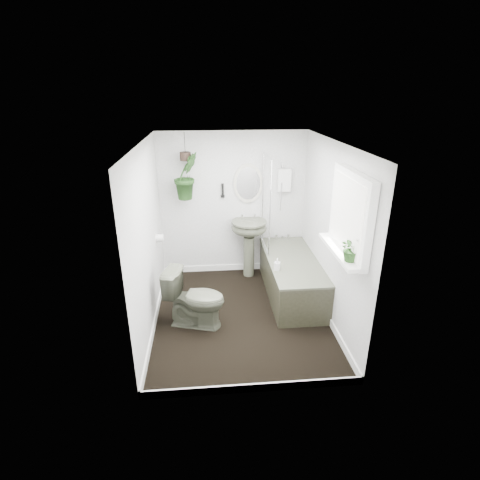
{
  "coord_description": "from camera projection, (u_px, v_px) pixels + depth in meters",
  "views": [
    {
      "loc": [
        -0.41,
        -4.32,
        2.88
      ],
      "look_at": [
        0.0,
        0.15,
        1.05
      ],
      "focal_mm": 28.0,
      "sensor_mm": 36.0,
      "label": 1
    }
  ],
  "objects": [
    {
      "name": "wall_left",
      "position": [
        147.0,
        240.0,
        4.57
      ],
      "size": [
        0.02,
        2.8,
        2.3
      ],
      "primitive_type": "cube",
      "color": "silver",
      "rests_on": "ground"
    },
    {
      "name": "skirting",
      "position": [
        241.0,
        312.0,
        5.09
      ],
      "size": [
        2.3,
        2.8,
        0.1
      ],
      "primitive_type": "cube",
      "color": "white",
      "rests_on": "floor"
    },
    {
      "name": "hanging_plant",
      "position": [
        186.0,
        176.0,
        5.52
      ],
      "size": [
        0.49,
        0.47,
        0.69
      ],
      "primitive_type": "imported",
      "rotation": [
        0.0,
        0.0,
        0.59
      ],
      "color": "black",
      "rests_on": "ceiling"
    },
    {
      "name": "bathtub",
      "position": [
        292.0,
        277.0,
        5.52
      ],
      "size": [
        0.72,
        1.72,
        0.58
      ],
      "primitive_type": null,
      "color": "#505343",
      "rests_on": "floor"
    },
    {
      "name": "bath_screen",
      "position": [
        266.0,
        204.0,
        5.58
      ],
      "size": [
        0.04,
        0.72,
        1.4
      ],
      "primitive_type": null,
      "color": "silver",
      "rests_on": "bathtub"
    },
    {
      "name": "sill_plant",
      "position": [
        352.0,
        249.0,
        3.75
      ],
      "size": [
        0.27,
        0.24,
        0.27
      ],
      "primitive_type": "imported",
      "rotation": [
        0.0,
        0.0,
        0.17
      ],
      "color": "black",
      "rests_on": "window_sill"
    },
    {
      "name": "hanging_pot",
      "position": [
        185.0,
        156.0,
        5.41
      ],
      "size": [
        0.16,
        0.16,
        0.12
      ],
      "primitive_type": "cylinder",
      "color": "black",
      "rests_on": "ceiling"
    },
    {
      "name": "window_recess",
      "position": [
        350.0,
        214.0,
        3.93
      ],
      "size": [
        0.08,
        1.0,
        0.9
      ],
      "primitive_type": "cube",
      "color": "white",
      "rests_on": "wall_right"
    },
    {
      "name": "toilet_roll_holder",
      "position": [
        160.0,
        238.0,
        5.32
      ],
      "size": [
        0.11,
        0.11,
        0.11
      ],
      "primitive_type": "cylinder",
      "rotation": [
        0.0,
        1.57,
        0.0
      ],
      "color": "white",
      "rests_on": "wall_left"
    },
    {
      "name": "window_blinds",
      "position": [
        346.0,
        214.0,
        3.93
      ],
      "size": [
        0.01,
        0.86,
        0.76
      ],
      "primitive_type": "cube",
      "color": "white",
      "rests_on": "wall_right"
    },
    {
      "name": "wall_right",
      "position": [
        331.0,
        234.0,
        4.77
      ],
      "size": [
        0.02,
        2.8,
        2.3
      ],
      "primitive_type": "cube",
      "color": "silver",
      "rests_on": "ground"
    },
    {
      "name": "wall_front",
      "position": [
        256.0,
        295.0,
        3.37
      ],
      "size": [
        2.3,
        0.02,
        2.3
      ],
      "primitive_type": "cube",
      "color": "silver",
      "rests_on": "ground"
    },
    {
      "name": "ceiling",
      "position": [
        241.0,
        142.0,
        4.24
      ],
      "size": [
        2.3,
        2.8,
        0.02
      ],
      "primitive_type": "cube",
      "color": "white",
      "rests_on": "ground"
    },
    {
      "name": "toilet",
      "position": [
        195.0,
        298.0,
        4.78
      ],
      "size": [
        0.84,
        0.62,
        0.77
      ],
      "primitive_type": "imported",
      "rotation": [
        0.0,
        0.0,
        1.3
      ],
      "color": "#505343",
      "rests_on": "floor"
    },
    {
      "name": "soap_bottle",
      "position": [
        277.0,
        264.0,
        5.07
      ],
      "size": [
        0.1,
        0.1,
        0.17
      ],
      "primitive_type": "imported",
      "rotation": [
        0.0,
        0.0,
        -0.36
      ],
      "color": "black",
      "rests_on": "bathtub"
    },
    {
      "name": "wall_sconce",
      "position": [
        223.0,
        190.0,
        5.82
      ],
      "size": [
        0.04,
        0.04,
        0.22
      ],
      "primitive_type": "cylinder",
      "color": "black",
      "rests_on": "wall_back"
    },
    {
      "name": "wall_back",
      "position": [
        233.0,
        205.0,
        5.97
      ],
      "size": [
        2.3,
        0.02,
        2.3
      ],
      "primitive_type": "cube",
      "color": "silver",
      "rests_on": "ground"
    },
    {
      "name": "shower_box",
      "position": [
        284.0,
        180.0,
        5.83
      ],
      "size": [
        0.2,
        0.1,
        0.35
      ],
      "primitive_type": "cube",
      "color": "white",
      "rests_on": "wall_back"
    },
    {
      "name": "floor",
      "position": [
        241.0,
        316.0,
        5.11
      ],
      "size": [
        2.3,
        2.8,
        0.02
      ],
      "primitive_type": "cube",
      "color": "black",
      "rests_on": "ground"
    },
    {
      "name": "window_sill",
      "position": [
        340.0,
        251.0,
        4.08
      ],
      "size": [
        0.18,
        1.0,
        0.04
      ],
      "primitive_type": "cube",
      "color": "white",
      "rests_on": "wall_right"
    },
    {
      "name": "pedestal_sink",
      "position": [
        249.0,
        248.0,
        6.04
      ],
      "size": [
        0.62,
        0.54,
        0.95
      ],
      "primitive_type": null,
      "rotation": [
        0.0,
        0.0,
        -0.13
      ],
      "color": "#505343",
      "rests_on": "floor"
    },
    {
      "name": "oval_mirror",
      "position": [
        248.0,
        183.0,
        5.82
      ],
      "size": [
        0.46,
        0.03,
        0.62
      ],
      "primitive_type": "ellipsoid",
      "color": "beige",
      "rests_on": "wall_back"
    }
  ]
}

